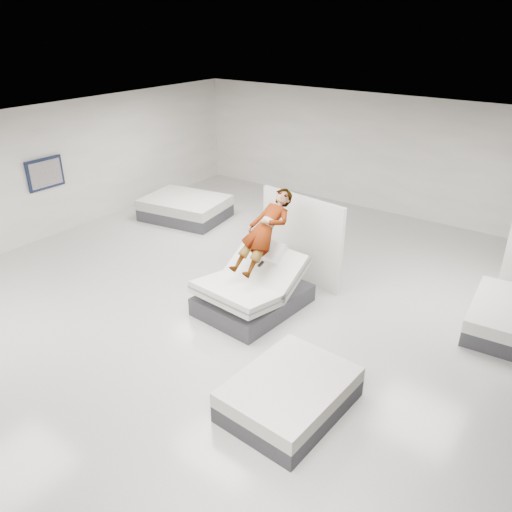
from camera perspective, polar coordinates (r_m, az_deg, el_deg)
name	(u,v)px	position (r m, az deg, el deg)	size (l,w,h in m)	color
room	(222,239)	(8.56, -3.88, 2.00)	(14.00, 14.04, 3.20)	beige
hero_bed	(253,291)	(9.41, -0.36, -4.01)	(1.65, 2.10, 1.20)	#3C3C42
person	(264,243)	(9.22, 0.92, 1.53)	(0.66, 0.44, 1.82)	slate
remote	(261,264)	(8.95, 0.55, -0.92)	(0.05, 0.14, 0.03)	black
divider_panel	(301,239)	(10.26, 5.15, 1.97)	(2.02, 0.09, 1.84)	silver
flat_bed_right_near	(290,394)	(7.29, 3.88, -15.48)	(1.46, 1.88, 0.50)	#3C3C42
flat_bed_left_far	(185,208)	(13.83, -8.07, 5.45)	(2.36, 1.91, 0.59)	#3C3C42
wall_poster	(45,174)	(13.22, -22.94, 8.67)	(0.06, 0.95, 0.75)	black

